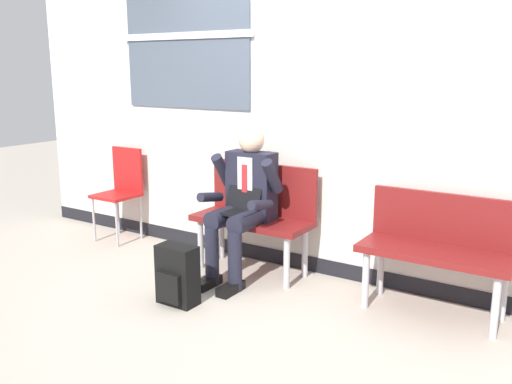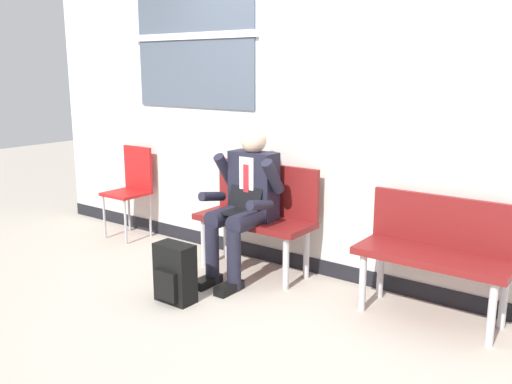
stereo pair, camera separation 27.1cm
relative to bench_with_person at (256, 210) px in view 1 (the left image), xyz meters
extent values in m
plane|color=#B2A899|center=(0.35, -0.47, -0.52)|extent=(18.00, 18.00, 0.00)
cube|color=silver|center=(0.35, 0.28, 1.38)|extent=(6.31, 0.12, 1.45)
cube|color=beige|center=(0.35, 0.28, 0.13)|extent=(6.31, 0.12, 1.05)
cube|color=black|center=(0.35, 0.28, -0.46)|extent=(6.31, 0.14, 0.13)
cube|color=#4C5666|center=(-0.89, 0.21, 1.44)|extent=(1.40, 0.02, 1.27)
cube|color=silver|center=(-0.89, 0.20, 1.44)|extent=(1.48, 0.03, 0.06)
cube|color=maroon|center=(0.00, -0.07, -0.07)|extent=(1.01, 0.42, 0.05)
cube|color=maroon|center=(0.00, 0.11, 0.17)|extent=(1.01, 0.04, 0.43)
cylinder|color=#B7B7BC|center=(-0.42, -0.22, -0.31)|extent=(0.05, 0.05, 0.42)
cylinder|color=#B7B7BC|center=(-0.42, 0.08, -0.31)|extent=(0.05, 0.05, 0.42)
cylinder|color=#B7B7BC|center=(0.42, -0.22, -0.31)|extent=(0.05, 0.05, 0.42)
cylinder|color=#B7B7BC|center=(0.42, 0.08, -0.31)|extent=(0.05, 0.05, 0.42)
cube|color=maroon|center=(1.50, -0.07, -0.07)|extent=(1.02, 0.42, 0.05)
cube|color=maroon|center=(1.50, 0.11, 0.13)|extent=(1.02, 0.04, 0.36)
cylinder|color=#B7B7BC|center=(1.07, -0.22, -0.31)|extent=(0.05, 0.05, 0.42)
cylinder|color=#B7B7BC|center=(1.07, 0.08, -0.31)|extent=(0.05, 0.05, 0.42)
cylinder|color=#B7B7BC|center=(1.93, -0.22, -0.31)|extent=(0.05, 0.05, 0.42)
cylinder|color=#B7B7BC|center=(1.93, 0.08, -0.31)|extent=(0.05, 0.05, 0.42)
cylinder|color=#1E1E2D|center=(-0.11, -0.28, 0.00)|extent=(0.15, 0.40, 0.15)
cylinder|color=#1E1E2D|center=(-0.11, -0.47, -0.28)|extent=(0.11, 0.11, 0.47)
cube|color=black|center=(-0.11, -0.53, -0.49)|extent=(0.10, 0.26, 0.07)
cylinder|color=#1E1E2D|center=(0.11, -0.28, 0.00)|extent=(0.15, 0.40, 0.15)
cylinder|color=#1E1E2D|center=(0.11, -0.47, -0.28)|extent=(0.11, 0.11, 0.47)
cube|color=black|center=(0.11, -0.53, -0.49)|extent=(0.10, 0.26, 0.07)
cube|color=#1E1E2D|center=(0.00, -0.07, 0.23)|extent=(0.40, 0.18, 0.55)
cube|color=silver|center=(0.00, -0.17, 0.28)|extent=(0.14, 0.01, 0.39)
cube|color=#B22328|center=(0.00, -0.17, 0.25)|extent=(0.05, 0.01, 0.33)
sphere|color=beige|center=(0.00, -0.07, 0.60)|extent=(0.21, 0.21, 0.21)
cylinder|color=#1E1E2D|center=(-0.24, -0.14, 0.34)|extent=(0.09, 0.25, 0.30)
cylinder|color=#1E1E2D|center=(-0.24, -0.31, 0.14)|extent=(0.08, 0.27, 0.12)
cylinder|color=#1E1E2D|center=(0.24, -0.14, 0.34)|extent=(0.09, 0.25, 0.30)
cylinder|color=#1E1E2D|center=(0.24, -0.31, 0.14)|extent=(0.08, 0.27, 0.12)
cube|color=black|center=(0.00, -0.31, 0.05)|extent=(0.31, 0.22, 0.02)
cube|color=black|center=(0.00, -0.18, 0.16)|extent=(0.31, 0.08, 0.21)
cube|color=black|center=(-0.10, -0.89, -0.30)|extent=(0.30, 0.16, 0.44)
cube|color=black|center=(-0.10, -1.00, -0.37)|extent=(0.21, 0.04, 0.22)
cube|color=red|center=(-1.61, -0.05, -0.07)|extent=(0.38, 0.38, 0.03)
cube|color=red|center=(-1.61, 0.12, 0.17)|extent=(0.38, 0.03, 0.44)
cylinder|color=#A5A5AA|center=(-1.77, -0.21, -0.30)|extent=(0.02, 0.02, 0.44)
cylinder|color=#A5A5AA|center=(-1.45, -0.21, -0.30)|extent=(0.02, 0.02, 0.44)
cylinder|color=#A5A5AA|center=(-1.77, 0.11, -0.30)|extent=(0.02, 0.02, 0.44)
cylinder|color=#A5A5AA|center=(-1.45, 0.11, -0.30)|extent=(0.02, 0.02, 0.44)
camera|label=1|loc=(2.42, -3.75, 1.16)|focal=38.78mm
camera|label=2|loc=(2.64, -3.59, 1.16)|focal=38.78mm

